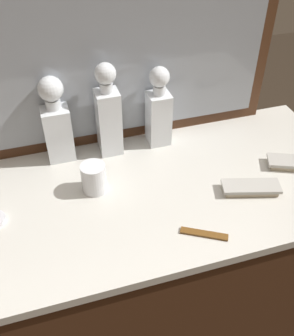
% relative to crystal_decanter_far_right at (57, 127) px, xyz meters
% --- Properties ---
extents(dresser, '(1.29, 0.59, 0.94)m').
position_rel_crystal_decanter_far_right_xyz_m(dresser, '(0.21, -0.23, -0.58)').
color(dresser, '#472816').
rests_on(dresser, ground_plane).
extents(dresser_mirror, '(1.00, 0.03, 0.59)m').
position_rel_crystal_decanter_far_right_xyz_m(dresser_mirror, '(0.21, 0.04, 0.19)').
color(dresser_mirror, '#472816').
rests_on(dresser_mirror, dresser).
extents(crystal_decanter_far_right, '(0.08, 0.08, 0.28)m').
position_rel_crystal_decanter_far_right_xyz_m(crystal_decanter_far_right, '(0.00, 0.00, 0.00)').
color(crystal_decanter_far_right, white).
rests_on(crystal_decanter_far_right, dresser).
extents(crystal_decanter_rear, '(0.07, 0.07, 0.27)m').
position_rel_crystal_decanter_far_right_xyz_m(crystal_decanter_rear, '(0.32, -0.02, -0.00)').
color(crystal_decanter_rear, white).
rests_on(crystal_decanter_rear, dresser).
extents(crystal_decanter_left, '(0.07, 0.07, 0.30)m').
position_rel_crystal_decanter_far_right_xyz_m(crystal_decanter_left, '(0.16, -0.02, 0.01)').
color(crystal_decanter_left, white).
rests_on(crystal_decanter_left, dresser).
extents(crystal_tumbler_center, '(0.07, 0.07, 0.09)m').
position_rel_crystal_decanter_far_right_xyz_m(crystal_tumbler_center, '(0.07, -0.19, -0.07)').
color(crystal_tumbler_center, white).
rests_on(crystal_tumbler_center, dresser).
extents(silver_brush_right, '(0.17, 0.12, 0.02)m').
position_rel_crystal_decanter_far_right_xyz_m(silver_brush_right, '(0.68, -0.27, -0.10)').
color(silver_brush_right, '#B7A88C').
rests_on(silver_brush_right, dresser).
extents(silver_brush_left, '(0.18, 0.10, 0.02)m').
position_rel_crystal_decanter_far_right_xyz_m(silver_brush_left, '(0.50, -0.33, -0.10)').
color(silver_brush_left, '#B7A88C').
rests_on(silver_brush_left, dresser).
extents(tortoiseshell_comb, '(0.12, 0.08, 0.01)m').
position_rel_crystal_decanter_far_right_xyz_m(tortoiseshell_comb, '(0.30, -0.44, -0.11)').
color(tortoiseshell_comb, brown).
rests_on(tortoiseshell_comb, dresser).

